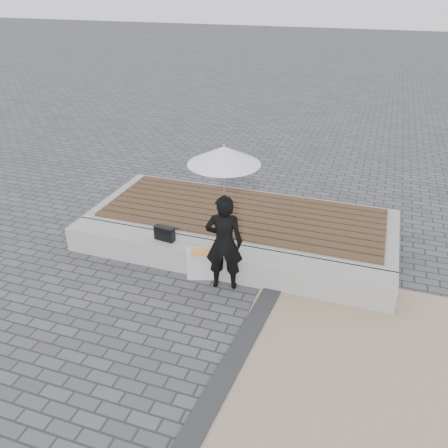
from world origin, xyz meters
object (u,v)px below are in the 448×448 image
(parasol, at_px, (224,155))
(handbag, at_px, (165,233))
(seating_ledge, at_px, (219,260))
(canvas_tote, at_px, (202,264))
(woman, at_px, (224,243))

(parasol, bearing_deg, handbag, 164.54)
(seating_ledge, distance_m, handbag, 0.91)
(canvas_tote, bearing_deg, handbag, 146.70)
(parasol, xyz_separation_m, canvas_tote, (-0.37, 0.10, -1.74))
(seating_ledge, relative_size, handbag, 15.91)
(canvas_tote, bearing_deg, parasol, -32.78)
(woman, bearing_deg, seating_ledge, -71.57)
(seating_ledge, height_order, parasol, parasol)
(woman, bearing_deg, parasol, -96.16)
(handbag, bearing_deg, canvas_tote, -8.15)
(handbag, bearing_deg, woman, -7.97)
(parasol, distance_m, canvas_tote, 1.78)
(woman, bearing_deg, canvas_tote, -28.41)
(parasol, distance_m, handbag, 1.81)
(parasol, bearing_deg, canvas_tote, 164.88)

